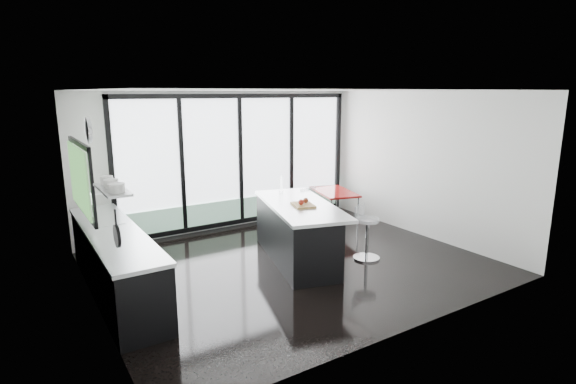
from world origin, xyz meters
TOP-DOWN VIEW (x-y plane):
  - floor at (0.00, 0.00)m, footprint 6.00×5.00m
  - ceiling at (0.00, 0.00)m, footprint 6.00×5.00m
  - wall_back at (0.27, 2.47)m, footprint 6.00×0.09m
  - wall_front at (0.00, -2.50)m, footprint 6.00×0.00m
  - wall_left at (-2.97, 0.27)m, footprint 0.26×5.00m
  - wall_right at (3.00, 0.00)m, footprint 0.00×5.00m
  - counter_cabinets at (-2.67, 0.40)m, footprint 0.69×3.24m
  - island at (0.16, 0.16)m, footprint 1.60×2.55m
  - bar_stool_near at (1.19, -0.47)m, footprint 0.59×0.59m
  - bar_stool_far at (0.99, 0.80)m, footprint 0.53×0.53m
  - red_table at (2.18, 1.68)m, footprint 1.01×1.38m

SIDE VIEW (x-z plane):
  - floor at x=0.00m, z-range 0.00..0.00m
  - red_table at x=2.18m, z-range 0.00..0.66m
  - bar_stool_near at x=1.19m, z-range 0.00..0.71m
  - bar_stool_far at x=0.99m, z-range 0.00..0.77m
  - counter_cabinets at x=-2.67m, z-range -0.22..1.14m
  - island at x=0.16m, z-range -0.14..1.12m
  - wall_back at x=0.27m, z-range -0.13..2.67m
  - wall_front at x=0.00m, z-range 0.00..2.80m
  - wall_right at x=3.00m, z-range 0.00..2.80m
  - wall_left at x=-2.97m, z-range 0.16..2.96m
  - ceiling at x=0.00m, z-range 2.80..2.80m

